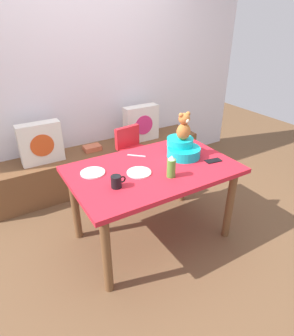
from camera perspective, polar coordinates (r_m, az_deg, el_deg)
ground_plane at (r=2.87m, az=1.05°, el=-13.09°), size 8.00×8.00×0.00m
back_wall at (r=3.53m, az=-11.97°, el=17.94°), size 4.40×0.10×2.60m
window_bench at (r=3.63m, az=-8.85°, el=0.55°), size 2.60×0.44×0.46m
pillow_floral_left at (r=3.27m, az=-20.18°, el=4.60°), size 0.44×0.15×0.44m
pillow_floral_right at (r=3.65m, az=-1.16°, el=8.77°), size 0.44×0.15×0.44m
book_stack at (r=3.49m, az=-10.72°, el=3.90°), size 0.20×0.14×0.06m
dining_table at (r=2.49m, az=1.18°, el=-1.95°), size 1.40×0.88×0.74m
highchair at (r=3.23m, az=-2.52°, el=3.01°), size 0.36×0.48×0.79m
infant_seat_teal at (r=2.64m, az=6.99°, el=3.81°), size 0.30×0.33×0.16m
teddy_bear at (r=2.56m, az=7.26°, el=8.02°), size 0.13×0.12×0.25m
ketchup_bottle at (r=2.28m, az=4.81°, el=0.24°), size 0.07×0.07×0.18m
coffee_mug at (r=2.16m, az=-6.02°, el=-2.67°), size 0.12×0.08×0.09m
dinner_plate_near at (r=2.36m, az=-1.58°, el=-0.89°), size 0.20×0.20×0.01m
dinner_plate_far at (r=2.39m, az=-10.62°, el=-0.91°), size 0.20×0.20×0.01m
cell_phone at (r=2.62m, az=12.92°, el=1.40°), size 0.15×0.09×0.01m
table_fork at (r=2.65m, az=-2.09°, el=2.45°), size 0.14×0.13×0.01m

